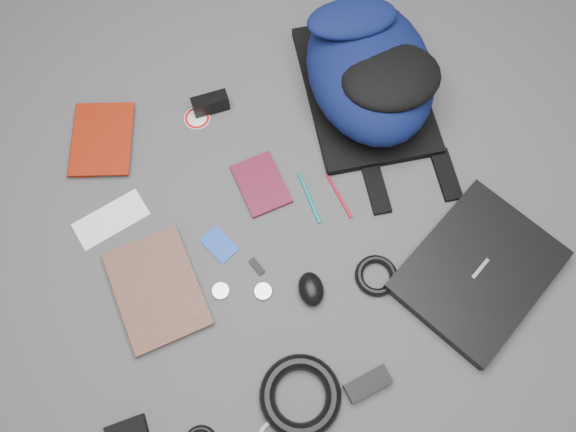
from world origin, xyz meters
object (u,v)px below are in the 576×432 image
object	(u,v)px
mouse	(311,289)
dvd_case	(261,184)
textbook_red	(72,140)
backpack	(370,70)
laptop	(478,270)
compact_camera	(210,104)
comic_book	(118,305)
power_brick	(368,384)

from	to	relation	value
mouse	dvd_case	bearing A→B (deg)	102.36
textbook_red	dvd_case	xyz separation A→B (m)	(0.45, -0.32, -0.01)
backpack	mouse	xyz separation A→B (m)	(-0.37, -0.50, -0.09)
laptop	textbook_red	xyz separation A→B (m)	(-0.89, 0.76, -0.01)
compact_camera	mouse	world-z (taller)	compact_camera
comic_book	textbook_red	bearing A→B (deg)	87.21
backpack	power_brick	world-z (taller)	backpack
backpack	textbook_red	bearing A→B (deg)	179.87
textbook_red	comic_book	bearing A→B (deg)	-70.24
dvd_case	mouse	xyz separation A→B (m)	(0.01, -0.33, 0.02)
mouse	textbook_red	bearing A→B (deg)	135.62
backpack	textbook_red	xyz separation A→B (m)	(-0.84, 0.15, -0.10)
laptop	backpack	bearing A→B (deg)	68.03
laptop	comic_book	size ratio (longest dim) A/B	1.38
textbook_red	compact_camera	size ratio (longest dim) A/B	2.22
dvd_case	mouse	world-z (taller)	mouse
comic_book	compact_camera	size ratio (longest dim) A/B	2.74
comic_book	power_brick	distance (m)	0.65
backpack	compact_camera	size ratio (longest dim) A/B	5.13
backpack	mouse	size ratio (longest dim) A/B	5.94
power_brick	comic_book	bearing A→B (deg)	136.01
comic_book	compact_camera	world-z (taller)	compact_camera
textbook_red	power_brick	bearing A→B (deg)	-40.75
compact_camera	mouse	distance (m)	0.61
backpack	dvd_case	size ratio (longest dim) A/B	3.20
dvd_case	power_brick	distance (m)	0.59
mouse	power_brick	bearing A→B (deg)	-71.51
laptop	compact_camera	xyz separation A→B (m)	(-0.48, 0.72, 0.01)
laptop	mouse	xyz separation A→B (m)	(-0.42, 0.11, 0.00)
laptop	mouse	bearing A→B (deg)	138.97
dvd_case	mouse	size ratio (longest dim) A/B	1.86
textbook_red	power_brick	world-z (taller)	power_brick
comic_book	dvd_case	world-z (taller)	comic_book
laptop	power_brick	distance (m)	0.41
compact_camera	power_brick	size ratio (longest dim) A/B	0.93
backpack	compact_camera	world-z (taller)	backpack
backpack	laptop	distance (m)	0.62
backpack	comic_book	size ratio (longest dim) A/B	1.87
dvd_case	power_brick	bearing A→B (deg)	-87.36
comic_book	dvd_case	bearing A→B (deg)	19.58
textbook_red	mouse	distance (m)	0.80
laptop	comic_book	xyz separation A→B (m)	(-0.89, 0.25, -0.01)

